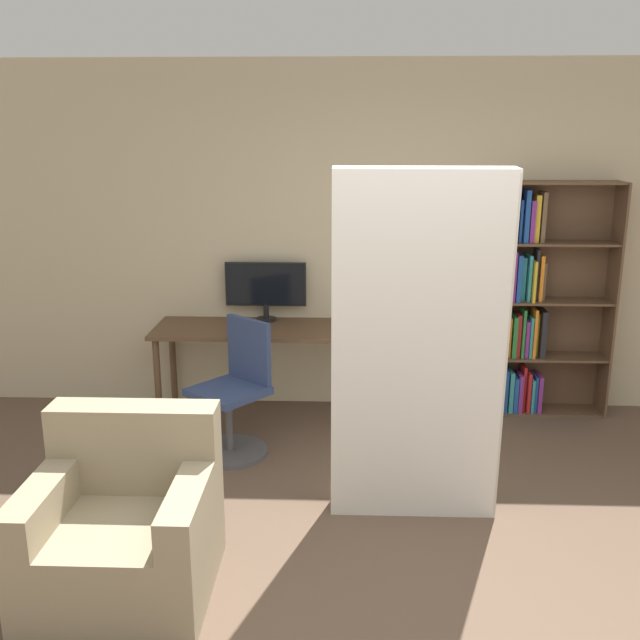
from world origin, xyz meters
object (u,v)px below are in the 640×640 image
object	(u,v)px
office_chair	(235,400)
bookshelf	(542,307)
mattress_near	(419,351)
monitor	(266,287)
armchair	(125,525)

from	to	relation	value
office_chair	bookshelf	xyz separation A→B (m)	(2.28, 0.85, 0.48)
mattress_near	bookshelf	bearing A→B (deg)	55.74
monitor	bookshelf	size ratio (longest dim) A/B	0.35
monitor	office_chair	distance (m)	1.06
bookshelf	armchair	distance (m)	3.54
bookshelf	mattress_near	distance (m)	1.98
office_chair	bookshelf	bearing A→B (deg)	20.38
bookshelf	mattress_near	world-z (taller)	mattress_near
bookshelf	office_chair	bearing A→B (deg)	-159.62
bookshelf	armchair	world-z (taller)	bookshelf
bookshelf	armchair	xyz separation A→B (m)	(-2.58, -2.36, -0.54)
monitor	bookshelf	bearing A→B (deg)	-0.28
office_chair	bookshelf	distance (m)	2.48
mattress_near	armchair	bearing A→B (deg)	-153.58
monitor	mattress_near	size ratio (longest dim) A/B	0.32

